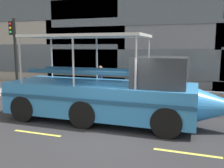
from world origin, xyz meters
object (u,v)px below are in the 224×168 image
Objects in this scene: traffic_light_pole at (15,49)px; pedestrian_near_bow at (183,84)px; leaned_bicycle at (30,88)px; duck_tour_boat at (112,94)px; pedestrian_mid_left at (138,80)px; pedestrian_mid_right at (100,78)px.

pedestrian_near_bow is (9.11, 0.50, -1.60)m from traffic_light_pole.
duck_tour_boat reaches higher than leaned_bicycle.
leaned_bicycle is 6.09m from pedestrian_mid_left.
traffic_light_pole is 9.26m from pedestrian_near_bow.
leaned_bicycle is 4.02m from pedestrian_mid_right.
leaned_bicycle is at bearing -162.79° from pedestrian_mid_right.
pedestrian_mid_right is at bearing 171.93° from pedestrian_near_bow.
pedestrian_near_bow is (2.42, 3.17, 0.05)m from duck_tour_boat.
pedestrian_near_bow is at bearing -7.05° from pedestrian_mid_left.
traffic_light_pole is at bearing -176.84° from pedestrian_near_bow.
duck_tour_boat is (5.77, -2.62, 0.53)m from leaned_bicycle.
leaned_bicycle is 1.06× the size of pedestrian_mid_left.
traffic_light_pole is 2.42× the size of leaned_bicycle.
pedestrian_mid_left is (0.22, 3.44, 0.09)m from duck_tour_boat.
duck_tour_boat reaches higher than pedestrian_mid_right.
pedestrian_mid_left is at bearing 172.95° from pedestrian_near_bow.
traffic_light_pole is 2.36m from leaned_bicycle.
pedestrian_mid_right is at bearing 170.92° from pedestrian_mid_left.
pedestrian_near_bow is 2.21m from pedestrian_mid_left.
pedestrian_mid_right reaches higher than leaned_bicycle.
pedestrian_mid_left is 2.23m from pedestrian_mid_right.
leaned_bicycle is 0.19× the size of duck_tour_boat.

